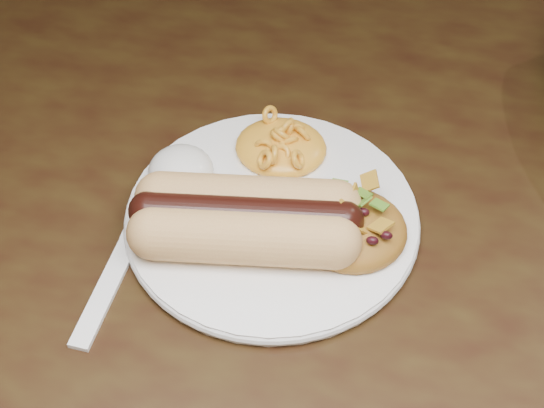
# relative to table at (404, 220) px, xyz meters

# --- Properties ---
(table) EXTENTS (1.60, 0.90, 0.75)m
(table) POSITION_rel_table_xyz_m (0.00, 0.00, 0.00)
(table) COLOR black
(table) RESTS_ON floor
(plate) EXTENTS (0.26, 0.26, 0.01)m
(plate) POSITION_rel_table_xyz_m (-0.10, -0.11, 0.10)
(plate) COLOR white
(plate) RESTS_ON table
(hotdog) EXTENTS (0.15, 0.09, 0.04)m
(hotdog) POSITION_rel_table_xyz_m (-0.12, -0.13, 0.13)
(hotdog) COLOR #E5C86D
(hotdog) RESTS_ON plate
(mac_and_cheese) EXTENTS (0.09, 0.08, 0.03)m
(mac_and_cheese) POSITION_rel_table_xyz_m (-0.11, -0.04, 0.12)
(mac_and_cheese) COLOR orange
(mac_and_cheese) RESTS_ON plate
(sour_cream) EXTENTS (0.07, 0.07, 0.03)m
(sour_cream) POSITION_rel_table_xyz_m (-0.18, -0.09, 0.12)
(sour_cream) COLOR white
(sour_cream) RESTS_ON plate
(taco_salad) EXTENTS (0.08, 0.08, 0.04)m
(taco_salad) POSITION_rel_table_xyz_m (-0.04, -0.11, 0.12)
(taco_salad) COLOR #D45426
(taco_salad) RESTS_ON plate
(fork) EXTENTS (0.03, 0.16, 0.00)m
(fork) POSITION_rel_table_xyz_m (-0.20, -0.20, 0.09)
(fork) COLOR white
(fork) RESTS_ON table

